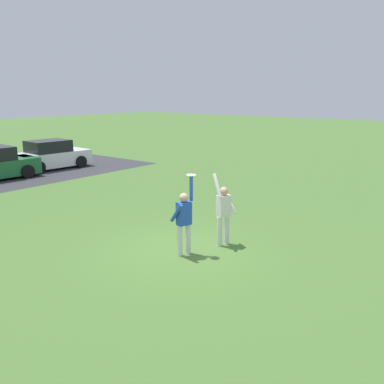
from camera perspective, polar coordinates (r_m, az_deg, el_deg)
The scene contains 5 objects.
ground_plane at distance 11.21m, azimuth -1.44°, elevation -8.09°, with size 120.00×120.00×0.00m, color #4C7533.
person_catcher at distance 10.65m, azimuth -1.12°, elevation -3.66°, with size 0.58×0.48×2.08m.
person_defender at distance 11.37m, azimuth 4.35°, elevation -2.60°, with size 0.62×0.55×2.04m.
frisbee_disc at distance 10.50m, azimuth -0.11°, elevation 2.34°, with size 0.24×0.24×0.02m, color white.
parked_car_white at distance 24.40m, azimuth -18.84°, elevation 4.75°, with size 4.21×2.24×1.59m.
Camera 1 is at (-8.03, -6.66, 4.12)m, focal length 38.79 mm.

